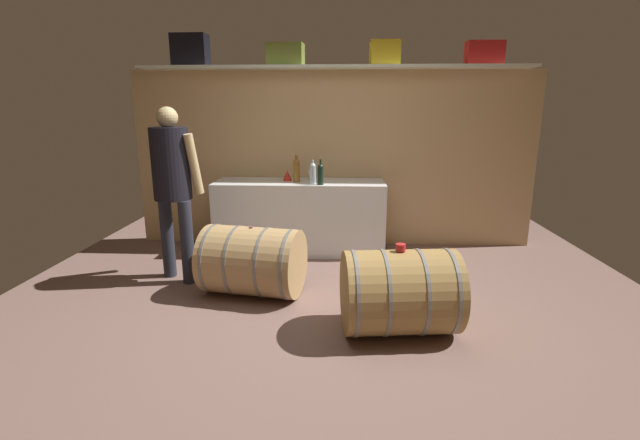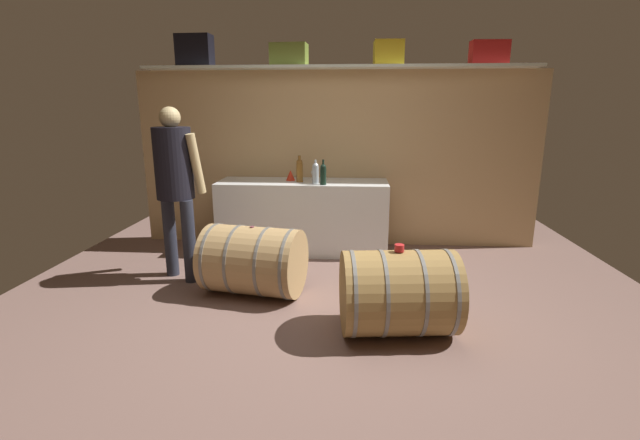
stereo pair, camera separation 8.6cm
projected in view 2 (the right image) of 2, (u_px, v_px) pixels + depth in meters
name	position (u px, v px, depth m)	size (l,w,h in m)	color
ground_plane	(330.00, 292.00, 4.26)	(6.11, 7.53, 0.02)	#74584F
back_wall_panel	(337.00, 160.00, 5.57)	(4.91, 0.10, 2.13)	tan
high_shelf_board	(337.00, 67.00, 5.16)	(4.52, 0.40, 0.03)	silver
toolcase_black	(195.00, 51.00, 5.23)	(0.41, 0.22, 0.36)	black
toolcase_olive	(289.00, 55.00, 5.16)	(0.42, 0.24, 0.25)	olive
toolcase_yellow	(388.00, 53.00, 5.08)	(0.33, 0.28, 0.27)	yellow
toolcase_red	(489.00, 53.00, 5.00)	(0.41, 0.18, 0.26)	red
work_cabinet	(303.00, 216.00, 5.39)	(2.00, 0.63, 0.85)	white
wine_bottle_amber	(300.00, 170.00, 5.20)	(0.08, 0.08, 0.31)	brown
wine_bottle_dark	(323.00, 174.00, 5.02)	(0.07, 0.07, 0.28)	black
wine_bottle_clear	(315.00, 173.00, 5.10)	(0.08, 0.08, 0.27)	#ADBBC4
wine_glass	(315.00, 173.00, 5.36)	(0.09, 0.09, 0.13)	white
red_funnel	(291.00, 175.00, 5.33)	(0.11, 0.11, 0.12)	red
wine_barrel_near	(398.00, 293.00, 3.40)	(0.92, 0.74, 0.67)	olive
wine_barrel_far	(253.00, 260.00, 4.14)	(0.98, 0.79, 0.65)	tan
tasting_cup	(399.00, 248.00, 3.32)	(0.07, 0.07, 0.05)	red
winemaker_pouring	(175.00, 176.00, 4.35)	(0.55, 0.53, 1.71)	#272A36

